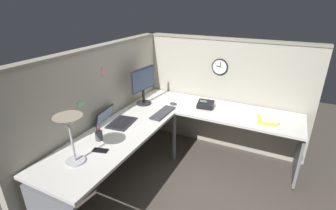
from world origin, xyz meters
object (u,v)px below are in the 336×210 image
(pen_cup, at_px, (99,135))
(book_stack, at_px, (268,118))
(monitor, at_px, (143,83))
(keyboard, at_px, (163,113))
(office_phone, at_px, (206,105))
(laptop, at_px, (114,120))
(computer_mouse, at_px, (173,104))
(cell_phone, at_px, (100,150))
(wall_clock, at_px, (220,67))
(desk_lamp_dome, at_px, (69,125))

(pen_cup, relative_size, book_stack, 0.56)
(monitor, distance_m, keyboard, 0.50)
(office_phone, bearing_deg, laptop, 136.94)
(laptop, xyz_separation_m, computer_mouse, (0.76, -0.40, -0.01))
(computer_mouse, distance_m, cell_phone, 1.31)
(book_stack, height_order, wall_clock, wall_clock)
(desk_lamp_dome, distance_m, pen_cup, 0.50)
(monitor, height_order, pen_cup, monitor)
(keyboard, distance_m, cell_phone, 1.00)
(desk_lamp_dome, bearing_deg, computer_mouse, -8.64)
(cell_phone, bearing_deg, wall_clock, -35.05)
(office_phone, xyz_separation_m, book_stack, (-0.03, -0.77, -0.02))
(keyboard, xyz_separation_m, computer_mouse, (0.31, 0.00, 0.01))
(computer_mouse, bearing_deg, cell_phone, 173.35)
(wall_clock, bearing_deg, desk_lamp_dome, 160.52)
(keyboard, distance_m, desk_lamp_dome, 1.29)
(laptop, distance_m, computer_mouse, 0.86)
(desk_lamp_dome, relative_size, cell_phone, 3.09)
(computer_mouse, xyz_separation_m, book_stack, (0.08, -1.19, 0.00))
(monitor, height_order, cell_phone, monitor)
(monitor, distance_m, cell_phone, 1.22)
(monitor, relative_size, keyboard, 1.16)
(laptop, relative_size, keyboard, 0.97)
(pen_cup, height_order, office_phone, pen_cup)
(keyboard, bearing_deg, computer_mouse, 1.60)
(wall_clock, bearing_deg, pen_cup, 154.68)
(keyboard, relative_size, book_stack, 1.33)
(keyboard, xyz_separation_m, office_phone, (0.42, -0.42, 0.03))
(pen_cup, bearing_deg, cell_phone, -137.38)
(monitor, relative_size, book_stack, 1.55)
(laptop, height_order, desk_lamp_dome, desk_lamp_dome)
(laptop, height_order, keyboard, laptop)
(desk_lamp_dome, xyz_separation_m, wall_clock, (2.00, -0.71, 0.11))
(wall_clock, bearing_deg, office_phone, 171.49)
(laptop, height_order, book_stack, laptop)
(desk_lamp_dome, bearing_deg, office_phone, -21.69)
(monitor, xyz_separation_m, wall_clock, (0.61, -0.85, 0.18))
(monitor, relative_size, cell_phone, 3.47)
(monitor, height_order, desk_lamp_dome, monitor)
(desk_lamp_dome, distance_m, cell_phone, 0.43)
(cell_phone, relative_size, wall_clock, 0.65)
(office_phone, bearing_deg, book_stack, -92.34)
(laptop, relative_size, wall_clock, 1.90)
(keyboard, xyz_separation_m, cell_phone, (-0.99, 0.15, -0.01))
(laptop, distance_m, keyboard, 0.60)
(book_stack, bearing_deg, monitor, 98.06)
(pen_cup, bearing_deg, wall_clock, -25.32)
(cell_phone, height_order, book_stack, book_stack)
(keyboard, height_order, office_phone, office_phone)
(computer_mouse, xyz_separation_m, pen_cup, (-1.15, 0.29, 0.04))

